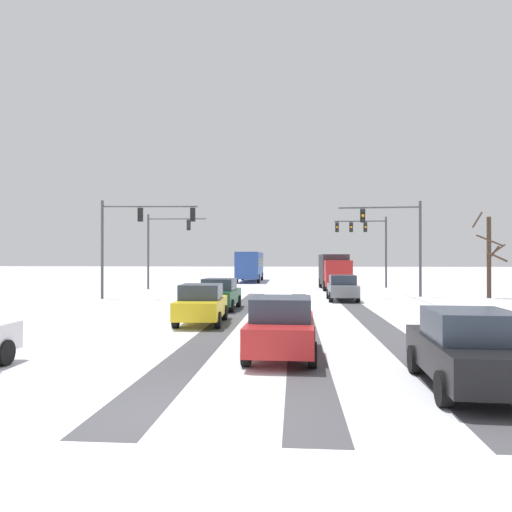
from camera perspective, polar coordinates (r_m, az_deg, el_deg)
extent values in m
plane|color=silver|center=(8.77, -10.32, -17.92)|extent=(300.00, 300.00, 0.00)
cube|color=#4C4C51|center=(21.59, 5.47, -7.36)|extent=(1.02, 29.36, 0.01)
cube|color=#4C4C51|center=(21.84, 13.38, -7.27)|extent=(1.18, 29.36, 0.01)
cube|color=#4C4C51|center=(21.77, -2.95, -7.30)|extent=(1.15, 29.36, 0.01)
cylinder|color=#47474C|center=(33.28, -17.78, 0.73)|extent=(0.18, 0.18, 6.50)
cylinder|color=#47474C|center=(32.62, -12.48, 5.76)|extent=(6.29, 0.60, 0.12)
cube|color=black|center=(32.71, -13.56, 4.78)|extent=(0.34, 0.26, 0.90)
sphere|color=black|center=(32.89, -13.49, 5.27)|extent=(0.20, 0.20, 0.20)
sphere|color=orange|center=(32.87, -13.49, 4.75)|extent=(0.20, 0.20, 0.20)
sphere|color=black|center=(32.84, -13.49, 4.23)|extent=(0.20, 0.20, 0.20)
cube|color=black|center=(32.07, -7.51, 4.87)|extent=(0.34, 0.26, 0.90)
sphere|color=black|center=(32.25, -7.47, 5.38)|extent=(0.20, 0.20, 0.20)
sphere|color=orange|center=(32.23, -7.47, 4.85)|extent=(0.20, 0.20, 0.20)
sphere|color=black|center=(32.20, -7.48, 4.31)|extent=(0.20, 0.20, 0.20)
cylinder|color=#47474C|center=(33.82, 18.91, 0.71)|extent=(0.18, 0.18, 6.50)
cylinder|color=#47474C|center=(33.54, 14.38, 5.60)|extent=(5.38, 0.33, 0.12)
cube|color=black|center=(33.36, 12.54, 4.68)|extent=(0.33, 0.25, 0.90)
sphere|color=black|center=(33.23, 12.57, 5.21)|extent=(0.20, 0.20, 0.20)
sphere|color=orange|center=(33.20, 12.57, 4.70)|extent=(0.20, 0.20, 0.20)
sphere|color=black|center=(33.18, 12.57, 4.18)|extent=(0.20, 0.20, 0.20)
cylinder|color=#47474C|center=(45.55, 15.17, 0.45)|extent=(0.18, 0.18, 6.50)
cylinder|color=#47474C|center=(45.31, 12.25, 4.06)|extent=(4.68, 0.13, 0.12)
cube|color=black|center=(45.33, 12.84, 3.36)|extent=(0.32, 0.24, 0.90)
sphere|color=black|center=(45.19, 12.87, 3.75)|extent=(0.20, 0.20, 0.20)
sphere|color=orange|center=(45.17, 12.87, 3.37)|extent=(0.20, 0.20, 0.20)
sphere|color=black|center=(45.16, 12.87, 2.99)|extent=(0.20, 0.20, 0.20)
cube|color=black|center=(45.17, 11.22, 3.37)|extent=(0.32, 0.24, 0.90)
sphere|color=black|center=(45.03, 11.24, 3.76)|extent=(0.20, 0.20, 0.20)
sphere|color=orange|center=(45.01, 11.24, 3.38)|extent=(0.20, 0.20, 0.20)
sphere|color=black|center=(44.99, 11.24, 3.00)|extent=(0.20, 0.20, 0.20)
cube|color=black|center=(45.04, 9.59, 3.38)|extent=(0.32, 0.24, 0.90)
sphere|color=black|center=(44.90, 9.60, 3.77)|extent=(0.20, 0.20, 0.20)
sphere|color=orange|center=(44.88, 9.60, 3.39)|extent=(0.20, 0.20, 0.20)
sphere|color=black|center=(44.86, 9.60, 3.01)|extent=(0.20, 0.20, 0.20)
cylinder|color=#47474C|center=(42.69, -12.66, 0.50)|extent=(0.18, 0.18, 6.50)
cylinder|color=#47474C|center=(42.25, -9.34, 4.37)|extent=(5.05, 0.33, 0.12)
cube|color=black|center=(42.02, -7.99, 3.64)|extent=(0.33, 0.25, 0.90)
sphere|color=black|center=(42.20, -7.95, 4.03)|extent=(0.20, 0.20, 0.20)
sphere|color=orange|center=(42.18, -7.95, 3.63)|extent=(0.20, 0.20, 0.20)
sphere|color=black|center=(42.16, -7.95, 3.22)|extent=(0.20, 0.20, 0.20)
cube|color=slate|center=(30.87, 10.21, -3.99)|extent=(1.73, 4.11, 0.70)
cube|color=#2D3847|center=(30.69, 10.23, -2.80)|extent=(1.58, 1.91, 0.60)
cylinder|color=black|center=(32.10, 8.56, -4.48)|extent=(0.23, 0.64, 0.64)
cylinder|color=black|center=(32.24, 11.44, -4.46)|extent=(0.23, 0.64, 0.64)
cylinder|color=black|center=(29.57, 8.87, -4.84)|extent=(0.23, 0.64, 0.64)
cylinder|color=black|center=(29.72, 11.98, -4.81)|extent=(0.23, 0.64, 0.64)
cube|color=#194C2D|center=(25.21, -4.31, -4.83)|extent=(1.78, 4.13, 0.70)
cube|color=#2D3847|center=(25.01, -4.37, -3.37)|extent=(1.60, 1.93, 0.60)
cylinder|color=black|center=(26.63, -5.54, -5.34)|extent=(0.23, 0.64, 0.64)
cylinder|color=black|center=(26.36, -2.08, -5.39)|extent=(0.23, 0.64, 0.64)
cylinder|color=black|center=(24.15, -6.73, -5.85)|extent=(0.23, 0.64, 0.64)
cylinder|color=black|center=(23.86, -2.92, -5.93)|extent=(0.23, 0.64, 0.64)
cube|color=yellow|center=(19.75, -6.46, -6.07)|extent=(1.89, 4.17, 0.70)
cube|color=#2D3847|center=(19.55, -6.53, -4.22)|extent=(1.64, 1.97, 0.60)
cylinder|color=black|center=(21.16, -8.13, -6.64)|extent=(0.25, 0.65, 0.64)
cylinder|color=black|center=(20.94, -3.75, -6.71)|extent=(0.25, 0.65, 0.64)
cylinder|color=black|center=(18.68, -9.51, -7.48)|extent=(0.25, 0.65, 0.64)
cylinder|color=black|center=(18.43, -4.54, -7.58)|extent=(0.25, 0.65, 0.64)
cube|color=red|center=(13.17, 3.07, -8.97)|extent=(1.80, 4.14, 0.70)
cube|color=#2D3847|center=(12.94, 3.04, -6.23)|extent=(1.61, 1.94, 0.60)
cylinder|color=black|center=(14.54, 0.11, -9.55)|extent=(0.24, 0.65, 0.64)
cylinder|color=black|center=(14.47, 6.58, -9.59)|extent=(0.24, 0.65, 0.64)
cylinder|color=black|center=(12.06, -1.16, -11.47)|extent=(0.24, 0.65, 0.64)
cylinder|color=black|center=(11.96, 6.69, -11.56)|extent=(0.24, 0.65, 0.64)
cylinder|color=black|center=(13.64, -27.68, -10.13)|extent=(0.23, 0.64, 0.64)
cube|color=black|center=(10.86, 23.86, -10.81)|extent=(1.87, 4.17, 0.70)
cube|color=#2D3847|center=(10.62, 24.09, -7.50)|extent=(1.64, 1.96, 0.60)
cylinder|color=black|center=(11.94, 18.26, -11.56)|extent=(0.25, 0.65, 0.64)
cylinder|color=black|center=(12.35, 25.77, -11.17)|extent=(0.25, 0.65, 0.64)
cylinder|color=black|center=(9.52, 21.37, -14.47)|extent=(0.25, 0.65, 0.64)
cube|color=#284793|center=(55.84, -0.69, -1.06)|extent=(2.67, 11.04, 2.90)
cube|color=#283342|center=(55.84, -0.69, -0.70)|extent=(2.70, 10.16, 0.90)
cylinder|color=black|center=(51.96, 0.29, -2.71)|extent=(0.31, 0.96, 0.96)
cylinder|color=black|center=(52.16, -2.32, -2.70)|extent=(0.31, 0.96, 0.96)
cylinder|color=black|center=(59.09, 0.70, -2.42)|extent=(0.31, 0.96, 0.96)
cylinder|color=black|center=(59.27, -1.59, -2.41)|extent=(0.31, 0.96, 0.96)
cube|color=red|center=(39.25, 9.69, -2.04)|extent=(2.15, 2.25, 2.10)
cube|color=#333338|center=(42.92, 9.14, -1.56)|extent=(2.32, 5.25, 2.60)
cylinder|color=black|center=(39.86, 11.07, -3.52)|extent=(0.30, 0.85, 0.84)
cylinder|color=black|center=(39.63, 8.17, -3.54)|extent=(0.30, 0.85, 0.84)
cylinder|color=black|center=(44.50, 10.26, -3.19)|extent=(0.30, 0.85, 0.84)
cylinder|color=black|center=(44.30, 7.65, -3.20)|extent=(0.30, 0.85, 0.84)
cylinder|color=#423023|center=(35.87, 25.91, -0.15)|extent=(0.29, 0.29, 5.47)
cylinder|color=#423023|center=(35.28, 26.68, -0.08)|extent=(1.53, 0.61, 0.72)
cylinder|color=#423023|center=(36.24, 24.78, 3.94)|extent=(1.15, 1.26, 1.18)
cylinder|color=#423023|center=(35.08, 25.98, 1.66)|extent=(1.61, 0.61, 0.84)
cylinder|color=#423023|center=(36.40, 26.59, 0.55)|extent=(0.78, 1.29, 0.90)
cylinder|color=#423023|center=(36.16, 26.38, 0.37)|extent=(0.48, 0.91, 0.89)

